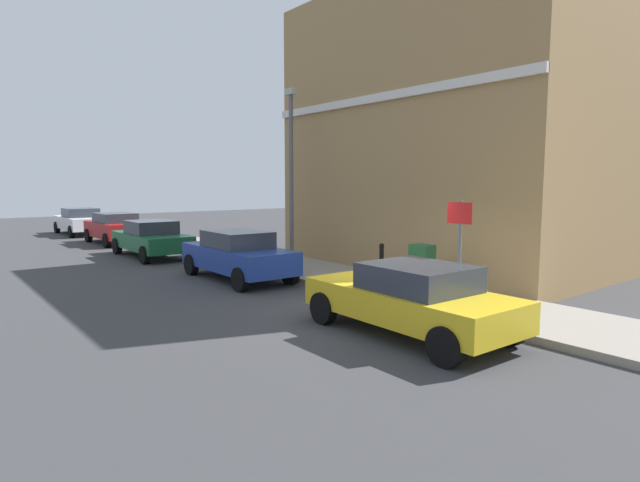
{
  "coord_description": "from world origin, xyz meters",
  "views": [
    {
      "loc": [
        -7.82,
        -7.88,
        2.8
      ],
      "look_at": [
        1.04,
        3.24,
        1.2
      ],
      "focal_mm": 28.88,
      "sensor_mm": 36.0,
      "label": 1
    }
  ],
  "objects": [
    {
      "name": "ground",
      "position": [
        0.0,
        0.0,
        0.0
      ],
      "size": [
        80.0,
        80.0,
        0.0
      ],
      "primitive_type": "plane",
      "color": "#38383A"
    },
    {
      "name": "sidewalk",
      "position": [
        1.87,
        6.0,
        0.07
      ],
      "size": [
        2.66,
        30.0,
        0.15
      ],
      "primitive_type": "cube",
      "color": "gray",
      "rests_on": "ground"
    },
    {
      "name": "corner_building",
      "position": [
        6.61,
        3.03,
        4.46
      ],
      "size": [
        6.92,
        10.07,
        8.91
      ],
      "color": "#9E7A4C",
      "rests_on": "ground"
    },
    {
      "name": "car_yellow",
      "position": [
        -0.7,
        -1.65,
        0.7
      ],
      "size": [
        1.95,
        4.2,
        1.34
      ],
      "rotation": [
        0.0,
        0.0,
        1.55
      ],
      "color": "gold",
      "rests_on": "ground"
    },
    {
      "name": "car_blue",
      "position": [
        -0.46,
        5.2,
        0.74
      ],
      "size": [
        1.85,
        4.24,
        1.42
      ],
      "rotation": [
        0.0,
        0.0,
        1.55
      ],
      "color": "navy",
      "rests_on": "ground"
    },
    {
      "name": "car_green",
      "position": [
        -0.73,
        11.35,
        0.71
      ],
      "size": [
        1.9,
        4.31,
        1.39
      ],
      "rotation": [
        0.0,
        0.0,
        1.56
      ],
      "color": "#195933",
      "rests_on": "ground"
    },
    {
      "name": "car_red",
      "position": [
        -0.46,
        16.7,
        0.76
      ],
      "size": [
        1.85,
        3.96,
        1.43
      ],
      "rotation": [
        0.0,
        0.0,
        1.58
      ],
      "color": "maroon",
      "rests_on": "ground"
    },
    {
      "name": "car_white",
      "position": [
        -0.61,
        22.26,
        0.74
      ],
      "size": [
        1.89,
        4.4,
        1.45
      ],
      "rotation": [
        0.0,
        0.0,
        1.57
      ],
      "color": "silver",
      "rests_on": "ground"
    },
    {
      "name": "utility_cabinet",
      "position": [
        1.97,
        0.37,
        0.68
      ],
      "size": [
        0.46,
        0.61,
        1.15
      ],
      "color": "#1E4C28",
      "rests_on": "sidewalk"
    },
    {
      "name": "bollard_near_cabinet",
      "position": [
        2.07,
        1.87,
        0.7
      ],
      "size": [
        0.14,
        0.14,
        1.04
      ],
      "color": "black",
      "rests_on": "sidewalk"
    },
    {
      "name": "street_sign",
      "position": [
        0.91,
        -1.49,
        1.66
      ],
      "size": [
        0.08,
        0.6,
        2.3
      ],
      "color": "#59595B",
      "rests_on": "sidewalk"
    },
    {
      "name": "lamppost",
      "position": [
        2.13,
        6.15,
        3.3
      ],
      "size": [
        0.2,
        0.44,
        5.72
      ],
      "color": "#59595B",
      "rests_on": "sidewalk"
    }
  ]
}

